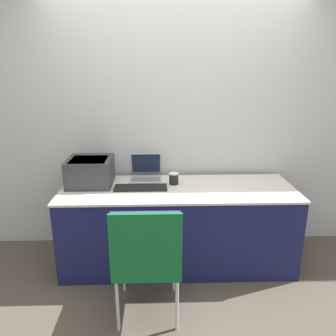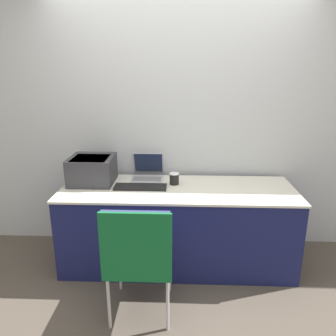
{
  "view_description": "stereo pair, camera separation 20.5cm",
  "coord_description": "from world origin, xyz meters",
  "px_view_note": "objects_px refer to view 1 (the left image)",
  "views": [
    {
      "loc": [
        -0.18,
        -2.46,
        1.82
      ],
      "look_at": [
        -0.09,
        0.4,
        0.95
      ],
      "focal_mm": 35.0,
      "sensor_mm": 36.0,
      "label": 1
    },
    {
      "loc": [
        0.03,
        -2.46,
        1.82
      ],
      "look_at": [
        -0.09,
        0.4,
        0.95
      ],
      "focal_mm": 35.0,
      "sensor_mm": 36.0,
      "label": 2
    }
  ],
  "objects_px": {
    "laptop_left": "(146,174)",
    "coffee_cup": "(174,179)",
    "printer": "(90,170)",
    "external_keyboard": "(141,188)",
    "chair": "(147,253)"
  },
  "relations": [
    {
      "from": "laptop_left",
      "to": "coffee_cup",
      "type": "height_order",
      "value": "laptop_left"
    },
    {
      "from": "printer",
      "to": "external_keyboard",
      "type": "relative_size",
      "value": 0.85
    },
    {
      "from": "external_keyboard",
      "to": "laptop_left",
      "type": "bearing_deg",
      "value": 81.9
    },
    {
      "from": "external_keyboard",
      "to": "coffee_cup",
      "type": "bearing_deg",
      "value": 20.6
    },
    {
      "from": "printer",
      "to": "chair",
      "type": "distance_m",
      "value": 1.12
    },
    {
      "from": "chair",
      "to": "external_keyboard",
      "type": "bearing_deg",
      "value": 95.56
    },
    {
      "from": "external_keyboard",
      "to": "chair",
      "type": "relative_size",
      "value": 0.51
    },
    {
      "from": "printer",
      "to": "laptop_left",
      "type": "height_order",
      "value": "printer"
    },
    {
      "from": "printer",
      "to": "chair",
      "type": "xyz_separation_m",
      "value": [
        0.55,
        -0.92,
        -0.33
      ]
    },
    {
      "from": "printer",
      "to": "laptop_left",
      "type": "distance_m",
      "value": 0.54
    },
    {
      "from": "printer",
      "to": "external_keyboard",
      "type": "bearing_deg",
      "value": -15.55
    },
    {
      "from": "laptop_left",
      "to": "chair",
      "type": "height_order",
      "value": "laptop_left"
    },
    {
      "from": "printer",
      "to": "laptop_left",
      "type": "xyz_separation_m",
      "value": [
        0.51,
        0.14,
        -0.08
      ]
    },
    {
      "from": "laptop_left",
      "to": "printer",
      "type": "bearing_deg",
      "value": -164.41
    },
    {
      "from": "laptop_left",
      "to": "coffee_cup",
      "type": "relative_size",
      "value": 3.07
    }
  ]
}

